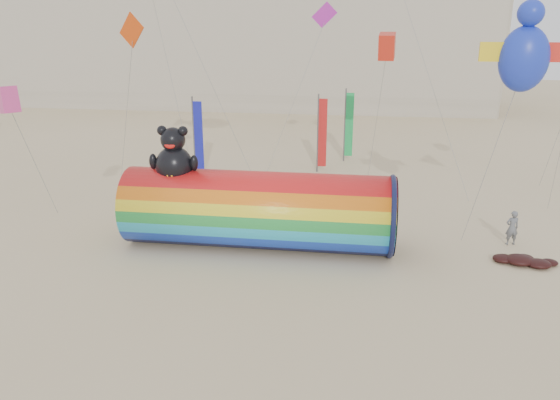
# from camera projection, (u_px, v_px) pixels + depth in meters

# --- Properties ---
(ground) EXTENTS (160.00, 160.00, 0.00)m
(ground) POSITION_uv_depth(u_px,v_px,m) (263.00, 265.00, 22.73)
(ground) COLOR #CCB58C
(ground) RESTS_ON ground
(hotel_building) EXTENTS (60.40, 15.40, 20.60)m
(hotel_building) POSITION_uv_depth(u_px,v_px,m) (229.00, 15.00, 64.31)
(hotel_building) COLOR #B7AD99
(hotel_building) RESTS_ON ground
(windsock_assembly) EXTENTS (11.86, 3.61, 5.47)m
(windsock_assembly) POSITION_uv_depth(u_px,v_px,m) (258.00, 208.00, 24.13)
(windsock_assembly) COLOR red
(windsock_assembly) RESTS_ON ground
(kite_handler) EXTENTS (0.65, 0.49, 1.62)m
(kite_handler) POSITION_uv_depth(u_px,v_px,m) (512.00, 228.00, 24.59)
(kite_handler) COLOR slate
(kite_handler) RESTS_ON ground
(fabric_bundle) EXTENTS (2.62, 1.35, 0.41)m
(fabric_bundle) POSITION_uv_depth(u_px,v_px,m) (524.00, 261.00, 22.76)
(fabric_bundle) COLOR #360D09
(fabric_bundle) RESTS_ON ground
(festival_banners) EXTENTS (10.04, 5.70, 5.20)m
(festival_banners) POSITION_uv_depth(u_px,v_px,m) (291.00, 132.00, 36.44)
(festival_banners) COLOR #59595E
(festival_banners) RESTS_ON ground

